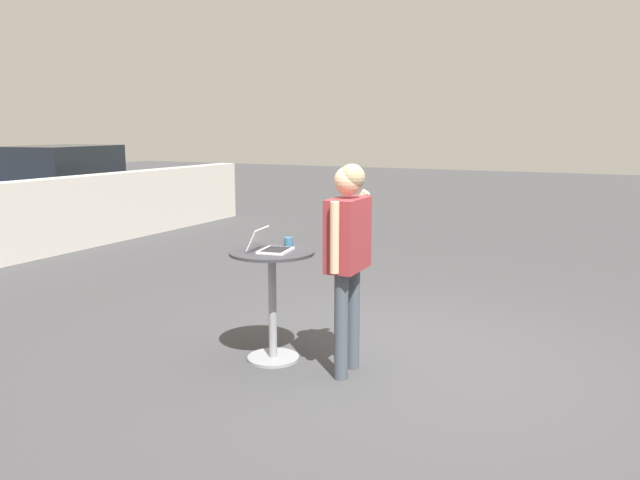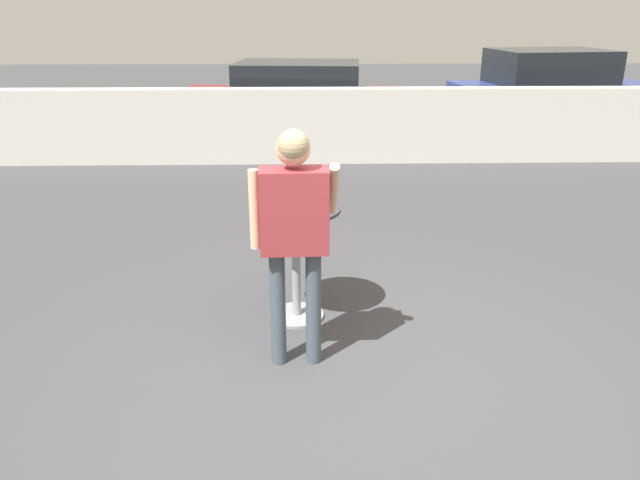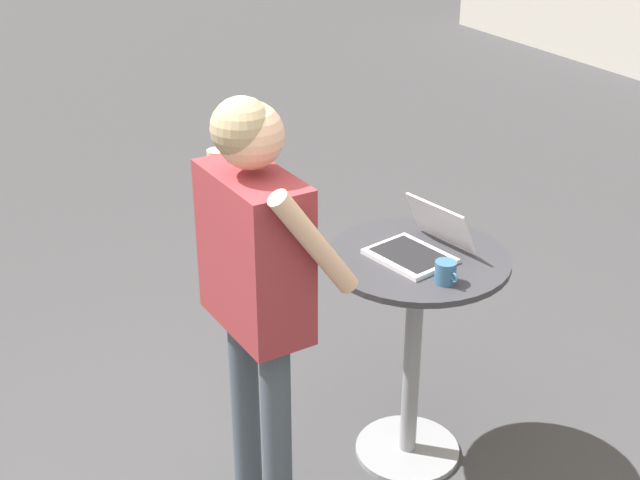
% 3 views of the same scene
% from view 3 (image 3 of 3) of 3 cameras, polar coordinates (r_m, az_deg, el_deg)
% --- Properties ---
extents(cafe_table, '(0.72, 0.72, 0.96)m').
position_cam_3_polar(cafe_table, '(3.61, 6.04, -5.45)').
color(cafe_table, gray).
rests_on(cafe_table, ground_plane).
extents(laptop, '(0.35, 0.37, 0.19)m').
position_cam_3_polar(laptop, '(3.45, 6.40, -0.33)').
color(laptop, silver).
rests_on(laptop, cafe_table).
extents(coffee_mug, '(0.11, 0.08, 0.09)m').
position_cam_3_polar(coffee_mug, '(3.26, 8.04, -2.06)').
color(coffee_mug, '#336084').
rests_on(coffee_mug, cafe_table).
extents(standing_person, '(0.60, 0.38, 1.70)m').
position_cam_3_polar(standing_person, '(3.07, -4.20, -1.70)').
color(standing_person, '#424C56').
rests_on(standing_person, ground_plane).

